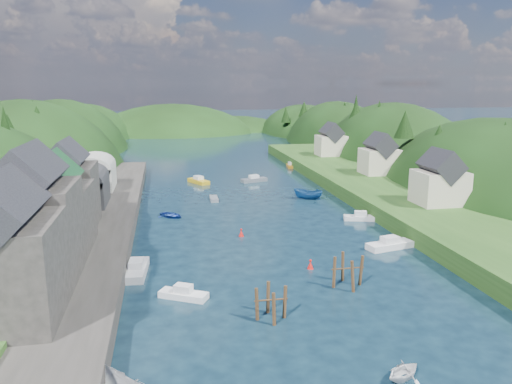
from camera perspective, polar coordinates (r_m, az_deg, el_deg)
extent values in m
plane|color=black|center=(98.26, -2.33, 0.40)|extent=(600.00, 600.00, 0.00)
ellipsoid|color=black|center=(127.66, -24.44, -2.12)|extent=(44.00, 75.56, 52.00)
ellipsoid|color=black|center=(168.66, -21.07, 1.67)|extent=(44.00, 75.56, 48.19)
ellipsoid|color=black|center=(209.35, -19.07, 4.19)|extent=(44.00, 75.56, 39.00)
ellipsoid|color=black|center=(100.84, 25.68, -5.09)|extent=(36.00, 75.56, 44.49)
ellipsoid|color=black|center=(136.72, 15.14, -0.23)|extent=(36.00, 75.56, 48.00)
ellipsoid|color=black|center=(175.62, 9.15, 2.95)|extent=(36.00, 75.56, 44.49)
ellipsoid|color=black|center=(215.02, 5.43, 5.14)|extent=(36.00, 75.56, 36.00)
ellipsoid|color=black|center=(217.34, -9.46, 4.12)|extent=(80.00, 60.00, 44.00)
ellipsoid|color=black|center=(229.67, -2.48, 4.20)|extent=(70.00, 56.00, 36.00)
cone|color=black|center=(84.98, -26.68, 5.96)|extent=(3.35, 3.35, 8.51)
cone|color=black|center=(100.44, -26.43, 6.40)|extent=(4.18, 4.18, 5.77)
cone|color=black|center=(111.76, -23.68, 7.46)|extent=(4.73, 4.73, 6.05)
cone|color=black|center=(120.16, -24.02, 7.88)|extent=(4.34, 4.34, 7.16)
cone|color=black|center=(133.28, -20.86, 6.42)|extent=(5.28, 5.28, 5.23)
cone|color=black|center=(146.68, -22.24, 8.22)|extent=(4.77, 4.77, 6.16)
cone|color=black|center=(150.80, -19.59, 7.20)|extent=(4.07, 4.07, 5.40)
cone|color=black|center=(166.69, -20.52, 7.88)|extent=(4.56, 4.56, 7.91)
cone|color=black|center=(171.80, -20.99, 7.36)|extent=(4.75, 4.75, 5.12)
cone|color=black|center=(181.95, -18.27, 8.05)|extent=(4.27, 4.27, 6.75)
cone|color=black|center=(91.05, 26.45, 5.21)|extent=(5.03, 5.03, 6.40)
cone|color=black|center=(97.52, 20.15, 5.42)|extent=(5.29, 5.29, 6.38)
cone|color=black|center=(105.04, 16.64, 7.43)|extent=(4.07, 4.07, 5.54)
cone|color=black|center=(119.54, 16.60, 6.13)|extent=(3.40, 3.40, 6.36)
cone|color=black|center=(131.36, 13.86, 8.17)|extent=(4.94, 4.94, 9.15)
cone|color=black|center=(136.67, 11.36, 8.79)|extent=(5.25, 5.25, 6.80)
cone|color=black|center=(148.42, 11.34, 9.20)|extent=(3.36, 3.36, 8.75)
cone|color=black|center=(163.70, 10.06, 8.84)|extent=(4.57, 4.57, 7.53)
cone|color=black|center=(171.00, 8.49, 8.31)|extent=(3.59, 3.59, 5.68)
cone|color=black|center=(183.09, 5.52, 9.44)|extent=(4.14, 4.14, 5.45)
cone|color=black|center=(193.30, 3.43, 8.83)|extent=(3.83, 3.83, 6.01)
cube|color=#2D2B28|center=(68.77, -18.85, -4.61)|extent=(12.00, 110.00, 2.00)
cube|color=#234719|center=(70.11, -24.54, -4.55)|extent=(12.00, 110.00, 2.50)
cube|color=#2D2B28|center=(43.52, -26.75, -8.13)|extent=(8.00, 9.00, 8.00)
cube|color=#2D2B28|center=(51.64, -24.10, -4.21)|extent=(8.00, 9.00, 9.00)
cube|color=black|center=(50.47, -24.63, 1.76)|extent=(5.88, 9.36, 5.88)
cube|color=#2D2B28|center=(60.36, -22.08, -2.74)|extent=(8.00, 9.00, 7.00)
cube|color=#1E592D|center=(59.44, -22.42, 1.42)|extent=(5.88, 9.36, 5.88)
cube|color=#2D2B28|center=(68.85, -20.66, -0.43)|extent=(7.00, 8.00, 8.00)
cube|color=black|center=(68.02, -20.97, 3.55)|extent=(5.15, 8.32, 5.15)
cube|color=#2D2D30|center=(80.83, -19.12, 0.03)|extent=(7.00, 9.00, 4.00)
cylinder|color=#2D2D30|center=(80.46, -19.22, 1.42)|extent=(7.00, 9.00, 7.00)
cube|color=#B2B2A8|center=(92.49, -18.06, 1.58)|extent=(7.00, 9.00, 4.00)
cylinder|color=#B2B2A8|center=(92.16, -18.14, 2.80)|extent=(7.00, 9.00, 7.00)
cube|color=#234719|center=(95.42, 13.58, 0.44)|extent=(16.00, 120.00, 2.40)
cube|color=beige|center=(79.95, 20.23, 0.48)|extent=(7.00, 6.00, 5.00)
cube|color=black|center=(79.38, 20.40, 2.84)|extent=(5.15, 6.24, 5.15)
cube|color=beige|center=(103.58, 13.93, 3.42)|extent=(7.00, 6.00, 5.00)
cube|color=black|center=(103.14, 14.02, 5.25)|extent=(5.15, 6.24, 5.15)
cube|color=beige|center=(128.09, 8.57, 5.28)|extent=(7.00, 6.00, 5.00)
cube|color=black|center=(127.73, 8.61, 6.77)|extent=(5.15, 6.24, 5.15)
cylinder|color=#382314|center=(45.00, 3.31, -12.77)|extent=(0.32, 0.32, 3.53)
cylinder|color=#382314|center=(45.84, 1.38, -12.26)|extent=(0.32, 0.32, 3.53)
cylinder|color=#382314|center=(44.52, 0.11, -13.04)|extent=(0.32, 0.32, 3.53)
cylinder|color=#382314|center=(43.64, 2.07, -13.59)|extent=(0.32, 0.32, 3.53)
cylinder|color=#382314|center=(44.49, 1.72, -12.22)|extent=(2.99, 0.16, 0.16)
cylinder|color=#382314|center=(52.60, 11.90, -9.06)|extent=(0.32, 0.32, 3.80)
cylinder|color=#382314|center=(53.34, 9.88, -8.67)|extent=(0.32, 0.32, 3.80)
cylinder|color=#382314|center=(51.62, 8.92, -9.35)|extent=(0.32, 0.32, 3.80)
cylinder|color=#382314|center=(50.86, 11.00, -9.77)|extent=(0.32, 0.32, 3.80)
cylinder|color=#382314|center=(51.87, 10.45, -8.57)|extent=(3.43, 0.16, 0.16)
cone|color=red|center=(56.44, 6.23, -8.28)|extent=(0.70, 0.70, 0.90)
sphere|color=red|center=(56.27, 6.25, -7.80)|extent=(0.30, 0.30, 0.30)
cone|color=red|center=(67.58, -1.70, -4.72)|extent=(0.70, 0.70, 0.90)
sphere|color=red|center=(67.43, -1.70, -4.31)|extent=(0.30, 0.30, 0.30)
cube|color=#555B61|center=(104.83, -0.23, 1.36)|extent=(5.83, 3.44, 0.78)
cube|color=silver|center=(104.69, -0.23, 1.78)|extent=(2.24, 1.81, 0.70)
imported|color=silver|center=(38.24, 16.53, -18.99)|extent=(3.96, 3.77, 1.63)
cube|color=silver|center=(64.98, 15.03, -5.92)|extent=(6.36, 3.37, 0.85)
cube|color=silver|center=(64.73, 15.07, -5.23)|extent=(2.39, 1.86, 0.70)
cube|color=#C17A16|center=(123.49, 3.94, 2.97)|extent=(2.10, 4.78, 0.65)
cube|color=silver|center=(123.38, 3.94, 3.29)|extent=(1.27, 1.74, 0.70)
cube|color=silver|center=(77.13, 11.85, -2.93)|extent=(5.22, 2.84, 0.70)
cube|color=silver|center=(76.95, 11.87, -2.41)|extent=(1.97, 1.55, 0.70)
cube|color=silver|center=(56.21, -13.48, -8.70)|extent=(2.56, 6.48, 0.89)
cube|color=silver|center=(55.92, -13.53, -7.90)|extent=(1.63, 2.32, 0.70)
imported|color=navy|center=(89.44, 5.94, -0.28)|extent=(5.51, 4.02, 2.00)
cube|color=slate|center=(88.65, -4.83, -0.77)|extent=(1.43, 4.09, 0.57)
imported|color=navy|center=(78.35, -9.64, -2.62)|extent=(5.09, 5.17, 0.88)
cube|color=gold|center=(104.08, -6.58, 1.21)|extent=(4.41, 6.06, 0.82)
cube|color=silver|center=(103.94, -6.60, 1.64)|extent=(2.14, 2.43, 0.70)
cube|color=silver|center=(49.46, -8.29, -11.59)|extent=(4.90, 3.64, 0.66)
cube|color=silver|center=(49.17, -8.31, -10.82)|extent=(1.98, 1.75, 0.70)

